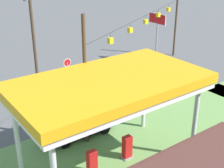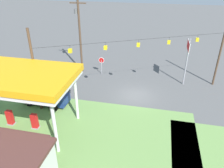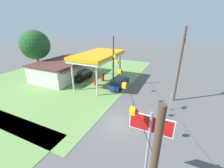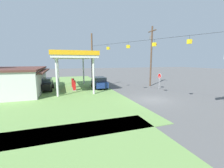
% 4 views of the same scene
% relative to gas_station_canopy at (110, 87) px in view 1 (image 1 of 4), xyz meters
% --- Properties ---
extents(ground_plane, '(160.00, 160.00, 0.00)m').
position_rel_gas_station_canopy_xyz_m(ground_plane, '(-9.70, -8.00, -5.19)').
color(ground_plane, '#565656').
extents(gas_station_canopy, '(10.67, 5.96, 5.71)m').
position_rel_gas_station_canopy_xyz_m(gas_station_canopy, '(0.00, 0.00, 0.00)').
color(gas_station_canopy, silver).
rests_on(gas_station_canopy, ground).
extents(fuel_pump_near, '(0.71, 0.56, 1.55)m').
position_rel_gas_station_canopy_xyz_m(fuel_pump_near, '(-1.29, -0.00, -4.45)').
color(fuel_pump_near, gray).
rests_on(fuel_pump_near, ground).
extents(fuel_pump_far, '(0.71, 0.56, 1.55)m').
position_rel_gas_station_canopy_xyz_m(fuel_pump_far, '(1.29, -0.00, -4.45)').
color(fuel_pump_far, gray).
rests_on(fuel_pump_far, ground).
extents(car_at_pumps_front, '(5.08, 2.24, 1.86)m').
position_rel_gas_station_canopy_xyz_m(car_at_pumps_front, '(-0.35, -4.10, -4.23)').
color(car_at_pumps_front, navy).
rests_on(car_at_pumps_front, ground).
extents(stop_sign_roadside, '(0.80, 0.08, 2.50)m').
position_rel_gas_station_canopy_xyz_m(stop_sign_roadside, '(-4.26, -12.92, -3.38)').
color(stop_sign_roadside, '#99999E').
rests_on(stop_sign_roadside, ground).
extents(stop_sign_overhead, '(0.22, 2.60, 6.01)m').
position_rel_gas_station_canopy_xyz_m(stop_sign_overhead, '(-15.32, -12.26, -0.81)').
color(stop_sign_overhead, gray).
rests_on(stop_sign_overhead, ground).
extents(utility_pole_main, '(2.20, 0.44, 10.27)m').
position_rel_gas_station_canopy_xyz_m(utility_pole_main, '(-1.21, -13.22, 0.54)').
color(utility_pole_main, '#4C3828').
rests_on(utility_pole_main, ground).
extents(signal_span_gantry, '(19.11, 10.24, 8.66)m').
position_rel_gas_station_canopy_xyz_m(signal_span_gantry, '(-9.70, -8.02, -0.39)').
color(signal_span_gantry, '#4C3828').
rests_on(signal_span_gantry, ground).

